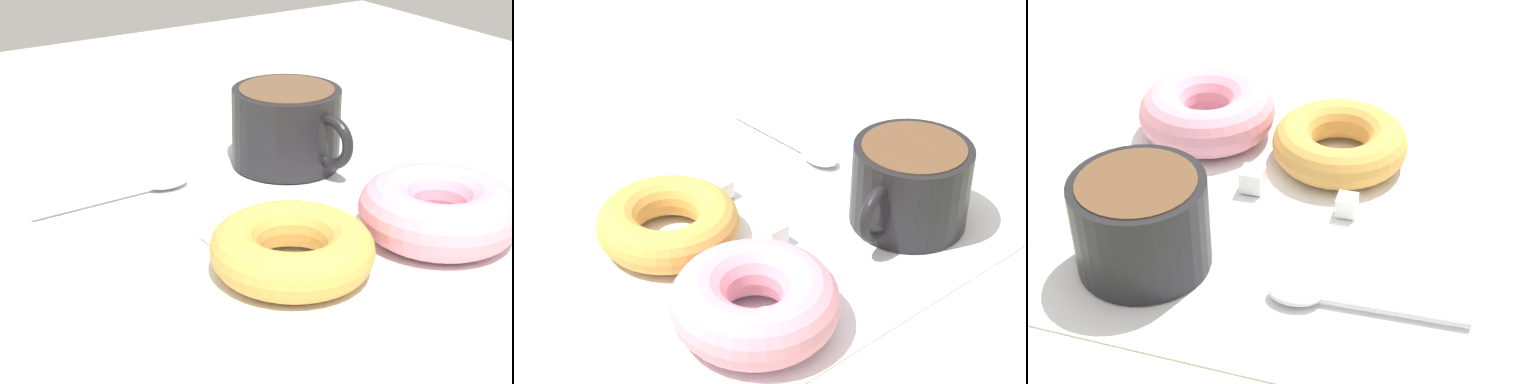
# 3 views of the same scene
# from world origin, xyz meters

# --- Properties ---
(ground_plane) EXTENTS (1.20, 1.20, 0.02)m
(ground_plane) POSITION_xyz_m (0.00, 0.00, -0.01)
(ground_plane) COLOR beige
(napkin) EXTENTS (0.32, 0.32, 0.00)m
(napkin) POSITION_xyz_m (-0.03, 0.03, 0.00)
(napkin) COLOR white
(napkin) RESTS_ON ground_plane
(coffee_cup) EXTENTS (0.12, 0.09, 0.07)m
(coffee_cup) POSITION_xyz_m (-0.10, 0.11, 0.04)
(coffee_cup) COLOR black
(coffee_cup) RESTS_ON napkin
(donut_near_cup) EXTENTS (0.11, 0.11, 0.03)m
(donut_near_cup) POSITION_xyz_m (0.06, 0.01, 0.02)
(donut_near_cup) COLOR gold
(donut_near_cup) RESTS_ON napkin
(donut_far) EXTENTS (0.11, 0.11, 0.04)m
(donut_far) POSITION_xyz_m (0.07, 0.12, 0.02)
(donut_far) COLOR pink
(donut_far) RESTS_ON napkin
(spoon) EXTENTS (0.02, 0.13, 0.01)m
(spoon) POSITION_xyz_m (-0.11, -0.02, 0.01)
(spoon) COLOR silver
(spoon) RESTS_ON napkin
(sugar_cube) EXTENTS (0.02, 0.02, 0.02)m
(sugar_cube) POSITION_xyz_m (-0.00, 0.06, 0.01)
(sugar_cube) COLOR white
(sugar_cube) RESTS_ON napkin
(sugar_cube_extra) EXTENTS (0.01, 0.01, 0.01)m
(sugar_cube_extra) POSITION_xyz_m (-0.01, -0.01, 0.01)
(sugar_cube_extra) COLOR white
(sugar_cube_extra) RESTS_ON napkin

